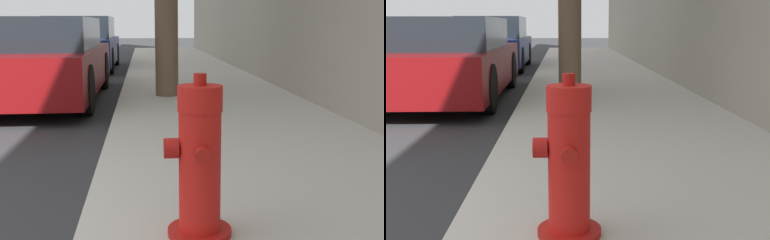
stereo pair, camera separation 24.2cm
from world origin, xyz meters
The scene contains 3 objects.
fire_hydrant centered at (2.59, 0.37, 0.52)m, with size 0.34×0.33×0.83m.
parked_car_near centered at (0.77, 5.86, 0.64)m, with size 1.74×4.45×1.30m.
parked_car_mid centered at (0.71, 11.27, 0.67)m, with size 1.76×4.20×1.39m.
Camera 1 is at (2.33, -1.92, 1.21)m, focal length 45.00 mm.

